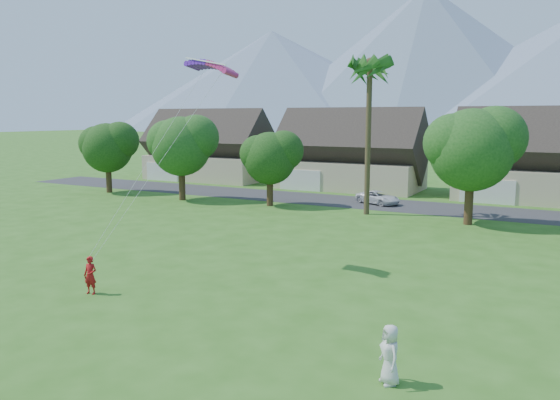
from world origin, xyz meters
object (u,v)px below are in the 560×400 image
Objects in this scene: watcher at (390,355)px; parked_car at (378,198)px; kite_flyer at (90,275)px; parafoil_kite at (212,65)px.

parked_car is at bearing 157.47° from watcher.
kite_flyer is 11.82m from parafoil_kite.
kite_flyer is 0.94× the size of watcher.
watcher is at bearing -138.08° from parked_car.
parked_car is 1.42× the size of parafoil_kite.
watcher reaches higher than kite_flyer.
parafoil_kite reaches higher than parked_car.
kite_flyer is 0.41× the size of parked_car.
parafoil_kite is at bearing -165.96° from watcher.
watcher is 0.61× the size of parafoil_kite.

